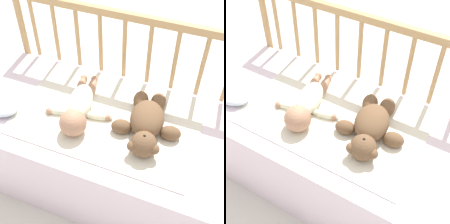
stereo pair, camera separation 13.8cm
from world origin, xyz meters
The scene contains 6 objects.
ground_plane centered at (0.00, 0.00, 0.00)m, with size 12.00×12.00×0.00m, color silver.
crib_mattress centered at (0.00, 0.00, 0.24)m, with size 1.35×0.62×0.47m.
crib_rail centered at (0.00, 0.33, 0.60)m, with size 1.35×0.04×0.84m.
blanket centered at (-0.02, 0.03, 0.48)m, with size 0.83×0.53×0.01m.
teddy_bear centered at (0.16, 0.01, 0.52)m, with size 0.31×0.39×0.11m.
baby centered at (-0.16, -0.01, 0.52)m, with size 0.33×0.42×0.12m.
Camera 1 is at (0.35, -0.87, 1.54)m, focal length 50.00 mm.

